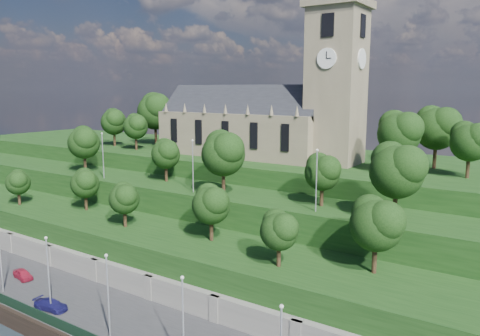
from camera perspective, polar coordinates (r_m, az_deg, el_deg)
The scene contains 15 objects.
promenade at distance 61.10m, azimuth -18.03°, elevation -16.42°, with size 160.00×12.00×2.00m, color #2D2D30.
quay_wall at distance 58.00m, azimuth -22.96°, elevation -18.10°, with size 160.00×0.50×2.20m, color black.
fence at distance 57.64m, azimuth -22.50°, elevation -16.58°, with size 160.00×0.10×1.20m, color black.
retaining_wall at distance 63.94m, azimuth -13.80°, elevation -13.53°, with size 160.00×2.10×5.00m.
embankment_lower at distance 67.27m, azimuth -10.00°, elevation -10.84°, with size 160.00×12.00×8.00m, color #153511.
embankment_upper at distance 74.50m, azimuth -4.16°, elevation -7.05°, with size 160.00×10.00×12.00m, color #153511.
hilltop at distance 91.05m, azimuth 3.98°, elevation -2.98°, with size 160.00×32.00×15.00m, color #153511.
church at distance 85.12m, azimuth 3.21°, elevation 6.37°, with size 38.60×12.35×27.60m.
trees_lower at distance 61.03m, azimuth -5.70°, elevation -4.16°, with size 64.65×8.91×8.30m.
trees_upper at distance 68.32m, azimuth -1.84°, elevation 1.70°, with size 63.72×8.60×9.51m.
trees_hilltop at distance 86.24m, azimuth 1.51°, elevation 5.83°, with size 75.90×15.78×11.64m.
lamp_posts_promenade at distance 58.37m, azimuth -22.34°, elevation -11.38°, with size 60.36×0.36×9.05m.
lamp_posts_upper at distance 69.87m, azimuth -5.77°, elevation 0.74°, with size 40.36×0.36×8.00m.
car_left at distance 71.04m, azimuth -24.95°, elevation -11.66°, with size 1.51×3.76×1.28m, color #A71B35.
car_right at distance 60.62m, azimuth -22.07°, elevation -15.20°, with size 1.72×4.24×1.23m, color #191753.
Camera 1 is at (44.01, -27.19, 27.38)m, focal length 35.00 mm.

